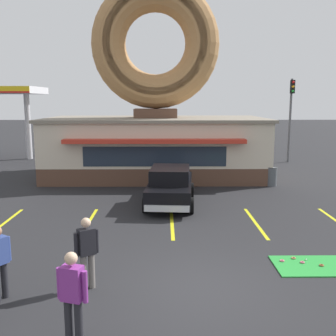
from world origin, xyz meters
TOP-DOWN VIEW (x-y plane):
  - ground_plane at (0.00, 0.00)m, footprint 160.00×160.00m
  - donut_shop_building at (-1.29, 13.94)m, footprint 12.30×6.75m
  - mini_donut_near_left at (2.75, 1.68)m, footprint 0.13×0.13m
  - mini_donut_near_right at (2.38, 1.51)m, footprint 0.13×0.13m
  - mini_donut_mid_left at (3.33, 1.19)m, footprint 0.13×0.13m
  - mini_donut_mid_right at (2.89, 1.39)m, footprint 0.13×0.13m
  - golf_ball at (3.05, 1.56)m, footprint 0.04×0.04m
  - car_black at (-0.56, 7.56)m, footprint 2.22×4.67m
  - pedestrian_leather_jacket_man at (-2.44, -2.07)m, footprint 0.57×0.34m
  - pedestrian_crossing_woman at (-2.60, 0.05)m, footprint 0.51×0.41m
  - trash_bin at (4.68, 11.17)m, footprint 0.57×0.57m
  - traffic_light_pole at (7.99, 18.92)m, footprint 0.28×0.47m
  - parking_stripe_far_left at (-6.54, 5.00)m, footprint 0.12×3.60m
  - parking_stripe_left at (-3.54, 5.00)m, footprint 0.12×3.60m
  - parking_stripe_mid_left at (-0.54, 5.00)m, footprint 0.12×3.60m
  - parking_stripe_centre at (2.46, 5.00)m, footprint 0.12×3.60m

SIDE VIEW (x-z plane):
  - ground_plane at x=0.00m, z-range 0.00..0.00m
  - parking_stripe_far_left at x=-6.54m, z-range 0.00..0.01m
  - parking_stripe_left at x=-3.54m, z-range 0.00..0.01m
  - parking_stripe_mid_left at x=-0.54m, z-range 0.00..0.01m
  - parking_stripe_centre at x=2.46m, z-range 0.00..0.01m
  - mini_donut_near_left at x=2.75m, z-range 0.03..0.07m
  - mini_donut_near_right at x=2.38m, z-range 0.03..0.07m
  - mini_donut_mid_left at x=3.33m, z-range 0.03..0.07m
  - mini_donut_mid_right at x=2.89m, z-range 0.03..0.07m
  - golf_ball at x=3.05m, z-range 0.03..0.07m
  - trash_bin at x=4.68m, z-range 0.01..0.99m
  - car_black at x=-0.56m, z-range 0.07..1.67m
  - pedestrian_crossing_woman at x=-2.60m, z-range 0.10..1.81m
  - pedestrian_leather_jacket_man at x=-2.44m, z-range 0.10..1.85m
  - traffic_light_pole at x=7.99m, z-range 0.81..6.61m
  - donut_shop_building at x=-1.29m, z-range -1.74..9.22m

